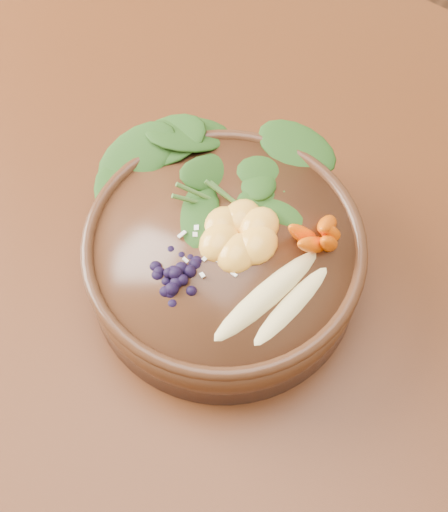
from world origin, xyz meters
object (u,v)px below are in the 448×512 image
Objects in this scene: carrot_cluster at (321,217)px; blueberry_pile at (176,267)px; dining_table at (144,263)px; mandarin_cluster at (240,227)px; banana_halves at (280,294)px; stoneware_bowl at (224,261)px; kale_heap at (244,172)px.

carrot_cluster reaches higher than blueberry_pile.
mandarin_cluster is at bearing 4.95° from dining_table.
banana_halves is at bearing -28.14° from mandarin_cluster.
mandarin_cluster reaches higher than stoneware_bowl.
stoneware_bowl is 0.07m from blueberry_pile.
stoneware_bowl is at bearing -123.69° from carrot_cluster.
banana_halves is at bearing -66.94° from carrot_cluster.
dining_table is at bearing -147.91° from kale_heap.
kale_heap is 1.21× the size of banana_halves.
carrot_cluster is 0.13m from blueberry_pile.
banana_halves is at bearing -15.65° from stoneware_bowl.
kale_heap reaches higher than banana_halves.
mandarin_cluster is (-0.06, 0.03, 0.00)m from banana_halves.
kale_heap is at bearing 32.09° from dining_table.
carrot_cluster is at bearing 14.59° from dining_table.
blueberry_pile reaches higher than banana_halves.
dining_table is 0.21m from mandarin_cluster.
stoneware_bowl is 3.15× the size of mandarin_cluster.
dining_table is 9.76× the size of kale_heap.
kale_heap reaches higher than stoneware_bowl.
blueberry_pile is at bearing -86.59° from kale_heap.
banana_halves is 1.70× the size of mandarin_cluster.
dining_table is 0.25m from banana_halves.
dining_table is 0.17m from stoneware_bowl.
banana_halves reaches higher than stoneware_bowl.
kale_heap is at bearing 156.45° from banana_halves.
carrot_cluster is at bearing -7.88° from kale_heap.
dining_table is at bearing -175.05° from mandarin_cluster.
kale_heap is 2.07× the size of mandarin_cluster.
blueberry_pile is (-0.08, -0.10, -0.02)m from carrot_cluster.
dining_table is 20.15× the size of mandarin_cluster.
dining_table is 23.17× the size of carrot_cluster.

